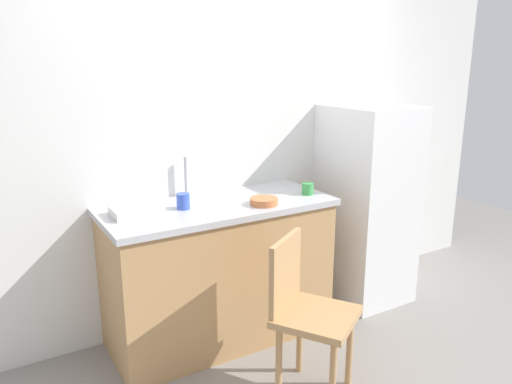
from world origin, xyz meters
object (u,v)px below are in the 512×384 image
(chair, at_px, (306,309))
(dish_tray, at_px, (136,211))
(refrigerator, at_px, (366,204))
(cup_blue, at_px, (183,201))
(cup_green, at_px, (308,189))
(terracotta_bowl, at_px, (264,201))

(chair, distance_m, dish_tray, 1.11)
(refrigerator, xyz_separation_m, dish_tray, (-1.75, 0.04, 0.22))
(chair, height_order, cup_blue, cup_blue)
(cup_green, relative_size, cup_blue, 0.82)
(refrigerator, distance_m, chair, 1.34)
(chair, height_order, cup_green, cup_green)
(cup_green, bearing_deg, chair, -126.21)
(chair, relative_size, cup_green, 11.40)
(dish_tray, bearing_deg, chair, -49.71)
(chair, bearing_deg, refrigerator, 1.17)
(terracotta_bowl, xyz_separation_m, cup_blue, (-0.46, 0.17, 0.03))
(dish_tray, relative_size, terracotta_bowl, 1.61)
(dish_tray, relative_size, cup_green, 3.59)
(dish_tray, distance_m, cup_green, 1.13)
(cup_green, bearing_deg, cup_blue, 172.13)
(refrigerator, height_order, cup_blue, refrigerator)
(refrigerator, height_order, cup_green, refrigerator)
(refrigerator, distance_m, dish_tray, 1.76)
(dish_tray, height_order, terracotta_bowl, dish_tray)
(chair, xyz_separation_m, terracotta_bowl, (0.09, 0.57, 0.45))
(dish_tray, bearing_deg, cup_green, -7.40)
(chair, distance_m, cup_blue, 0.96)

